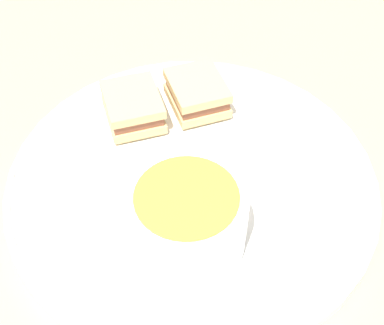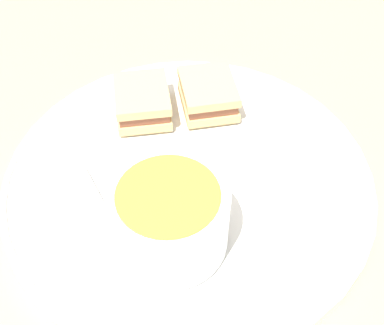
# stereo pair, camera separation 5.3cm
# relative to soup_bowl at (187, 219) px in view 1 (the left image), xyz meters

# --- Properties ---
(ground_plane) EXTENTS (2.40, 2.40, 0.00)m
(ground_plane) POSITION_rel_soup_bowl_xyz_m (0.02, 0.08, -0.05)
(ground_plane) COLOR tan
(plate) EXTENTS (0.38, 0.38, 0.02)m
(plate) POSITION_rel_soup_bowl_xyz_m (0.02, 0.08, -0.04)
(plate) COLOR white
(plate) RESTS_ON ground_plane
(soup_bowl) EXTENTS (0.11, 0.11, 0.07)m
(soup_bowl) POSITION_rel_soup_bowl_xyz_m (0.00, 0.00, 0.00)
(soup_bowl) COLOR white
(soup_bowl) RESTS_ON plate
(spoon) EXTENTS (0.07, 0.11, 0.01)m
(spoon) POSITION_rel_soup_bowl_xyz_m (-0.05, 0.01, -0.03)
(spoon) COLOR silver
(spoon) RESTS_ON plate
(sandwich_half_near) EXTENTS (0.07, 0.08, 0.03)m
(sandwich_half_near) POSITION_rel_soup_bowl_xyz_m (0.04, 0.18, -0.02)
(sandwich_half_near) COLOR tan
(sandwich_half_near) RESTS_ON plate
(sandwich_half_far) EXTENTS (0.07, 0.08, 0.03)m
(sandwich_half_far) POSITION_rel_soup_bowl_xyz_m (-0.03, 0.17, -0.02)
(sandwich_half_far) COLOR tan
(sandwich_half_far) RESTS_ON plate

